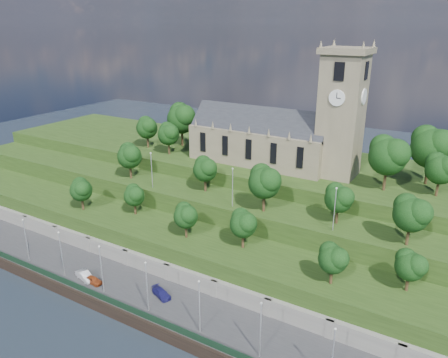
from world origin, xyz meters
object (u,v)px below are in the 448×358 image
Objects in this scene: church at (281,133)px; car_middle at (85,276)px; car_left at (93,280)px; car_right at (161,293)px.

church reaches higher than car_middle.
car_left is 2.18m from car_middle.
car_right is (12.91, 3.19, -0.02)m from car_left.
church is at bearing 16.78° from car_right.
car_middle is 1.05× the size of car_right.
car_left is (-16.31, -42.62, -19.87)m from church.
car_right is (-3.40, -39.43, -19.90)m from church.
car_left is at bearing -110.95° from church.
car_right is at bearing -94.93° from church.
church is 49.77m from car_left.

